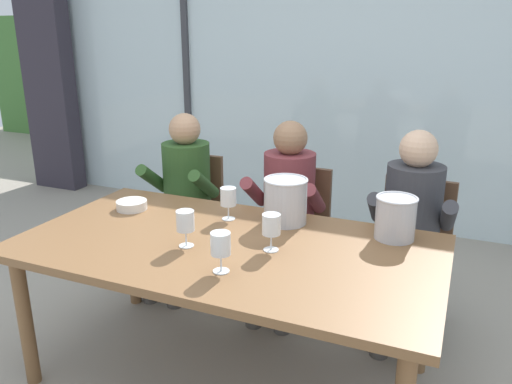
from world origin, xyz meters
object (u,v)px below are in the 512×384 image
chair_near_curtain (190,207)px  tasting_bowl (132,205)px  wine_glass_center_pour (221,244)px  wine_glass_near_bucket (271,226)px  person_charcoal_jacket (411,222)px  ice_bucket_secondary (285,200)px  ice_bucket_primary (396,217)px  wine_glass_by_left_taster (185,222)px  dining_table (227,257)px  chair_center (412,241)px  chair_left_of_center (294,225)px  person_maroon_top (286,205)px  wine_glass_by_right_taster (228,197)px  person_olive_shirt (182,191)px

chair_near_curtain → tasting_bowl: 0.80m
wine_glass_center_pour → wine_glass_near_bucket: bearing=68.2°
person_charcoal_jacket → ice_bucket_secondary: 0.76m
wine_glass_center_pour → ice_bucket_primary: bearing=46.7°
ice_bucket_secondary → wine_glass_by_left_taster: ice_bucket_secondary is taller
ice_bucket_primary → tasting_bowl: bearing=-173.8°
wine_glass_by_left_taster → dining_table: bearing=34.1°
chair_center → wine_glass_center_pour: size_ratio=4.98×
chair_center → person_charcoal_jacket: bearing=-84.9°
chair_left_of_center → wine_glass_center_pour: wine_glass_center_pour is taller
chair_near_curtain → wine_glass_by_left_taster: size_ratio=4.98×
person_maroon_top → wine_glass_by_right_taster: 0.57m
person_charcoal_jacket → wine_glass_near_bucket: (-0.53, -0.80, 0.19)m
person_olive_shirt → wine_glass_center_pour: person_olive_shirt is taller
dining_table → tasting_bowl: tasting_bowl is taller
dining_table → chair_near_curtain: size_ratio=2.29×
chair_center → ice_bucket_secondary: 0.91m
ice_bucket_secondary → dining_table: bearing=-113.8°
chair_center → ice_bucket_secondary: bearing=-128.8°
dining_table → wine_glass_near_bucket: bearing=1.6°
person_charcoal_jacket → ice_bucket_secondary: (-0.59, -0.44, 0.19)m
ice_bucket_secondary → wine_glass_by_right_taster: (-0.29, -0.08, 0.00)m
person_olive_shirt → wine_glass_by_right_taster: (0.60, -0.52, 0.19)m
dining_table → chair_near_curtain: (-0.77, 0.96, -0.17)m
ice_bucket_secondary → chair_left_of_center: bearing=104.1°
dining_table → chair_near_curtain: bearing=128.8°
tasting_bowl → chair_center: bearing=26.9°
tasting_bowl → ice_bucket_secondary: bearing=9.8°
chair_center → person_maroon_top: 0.78m
person_olive_shirt → person_charcoal_jacket: size_ratio=1.00×
wine_glass_near_bucket → wine_glass_by_right_taster: bearing=141.5°
wine_glass_by_left_taster → tasting_bowl: bearing=149.4°
dining_table → chair_center: size_ratio=2.29×
dining_table → chair_left_of_center: 0.94m
person_olive_shirt → ice_bucket_primary: (1.45, -0.43, 0.18)m
chair_center → ice_bucket_primary: (-0.04, -0.58, 0.35)m
dining_table → person_charcoal_jacket: 1.10m
chair_center → person_olive_shirt: 1.51m
chair_near_curtain → wine_glass_by_left_taster: bearing=-61.0°
person_olive_shirt → wine_glass_near_bucket: bearing=-42.6°
chair_near_curtain → wine_glass_center_pour: bearing=-55.5°
wine_glass_near_bucket → wine_glass_by_right_taster: (-0.35, 0.28, 0.00)m
dining_table → chair_left_of_center: (0.02, 0.93, -0.17)m
ice_bucket_primary → person_maroon_top: bearing=148.6°
chair_center → wine_glass_by_right_taster: size_ratio=4.98×
tasting_bowl → wine_glass_by_left_taster: 0.64m
dining_table → person_maroon_top: person_maroon_top is taller
chair_left_of_center → chair_center: size_ratio=1.00×
ice_bucket_secondary → tasting_bowl: (-0.86, -0.15, -0.10)m
chair_near_curtain → ice_bucket_primary: bearing=-22.7°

